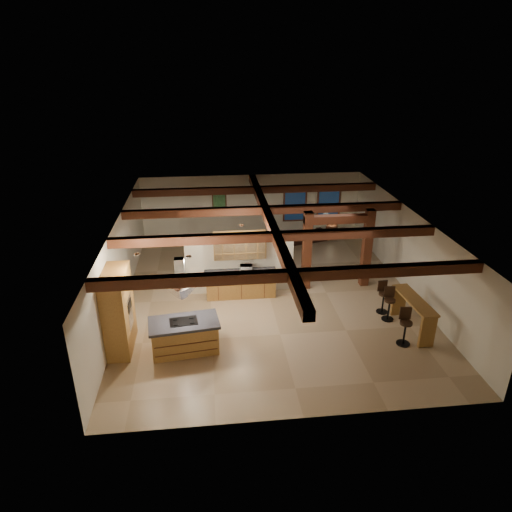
{
  "coord_description": "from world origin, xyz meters",
  "views": [
    {
      "loc": [
        -2.02,
        -14.1,
        7.8
      ],
      "look_at": [
        -0.42,
        0.5,
        1.34
      ],
      "focal_mm": 32.0,
      "sensor_mm": 36.0,
      "label": 1
    }
  ],
  "objects_px": {
    "dining_table": "(260,257)",
    "bar_counter": "(413,309)",
    "kitchen_island": "(185,336)",
    "sofa": "(304,235)"
  },
  "relations": [
    {
      "from": "bar_counter",
      "to": "kitchen_island",
      "type": "bearing_deg",
      "value": -177.29
    },
    {
      "from": "kitchen_island",
      "to": "dining_table",
      "type": "height_order",
      "value": "kitchen_island"
    },
    {
      "from": "kitchen_island",
      "to": "dining_table",
      "type": "xyz_separation_m",
      "value": [
        2.85,
        5.71,
        -0.21
      ]
    },
    {
      "from": "kitchen_island",
      "to": "sofa",
      "type": "distance_m",
      "value": 9.48
    },
    {
      "from": "dining_table",
      "to": "bar_counter",
      "type": "height_order",
      "value": "bar_counter"
    },
    {
      "from": "kitchen_island",
      "to": "dining_table",
      "type": "bearing_deg",
      "value": 63.5
    },
    {
      "from": "sofa",
      "to": "kitchen_island",
      "type": "bearing_deg",
      "value": 42.29
    },
    {
      "from": "kitchen_island",
      "to": "dining_table",
      "type": "relative_size",
      "value": 1.29
    },
    {
      "from": "kitchen_island",
      "to": "sofa",
      "type": "bearing_deg",
      "value": 57.11
    },
    {
      "from": "kitchen_island",
      "to": "sofa",
      "type": "height_order",
      "value": "kitchen_island"
    }
  ]
}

